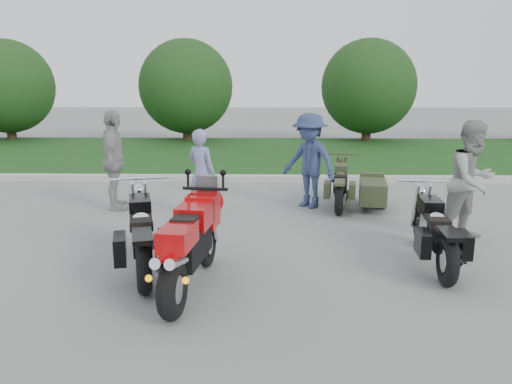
{
  "coord_description": "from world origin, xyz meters",
  "views": [
    {
      "loc": [
        0.15,
        -6.06,
        2.45
      ],
      "look_at": [
        -0.02,
        1.27,
        0.8
      ],
      "focal_mm": 35.0,
      "sensor_mm": 36.0,
      "label": 1
    }
  ],
  "objects_px": {
    "sportbike_red": "(190,242)",
    "cruiser_right": "(435,235)",
    "cruiser_sidecar": "(359,189)",
    "person_back": "(114,160)",
    "person_grey": "(472,181)",
    "person_denim": "(309,161)",
    "person_stripe": "(202,173)",
    "cruiser_left": "(142,237)"
  },
  "relations": [
    {
      "from": "sportbike_red",
      "to": "cruiser_right",
      "type": "height_order",
      "value": "sportbike_red"
    },
    {
      "from": "sportbike_red",
      "to": "cruiser_right",
      "type": "relative_size",
      "value": 1.0
    },
    {
      "from": "cruiser_sidecar",
      "to": "person_back",
      "type": "distance_m",
      "value": 4.75
    },
    {
      "from": "sportbike_red",
      "to": "cruiser_sidecar",
      "type": "relative_size",
      "value": 1.07
    },
    {
      "from": "cruiser_sidecar",
      "to": "person_grey",
      "type": "distance_m",
      "value": 2.43
    },
    {
      "from": "cruiser_right",
      "to": "person_denim",
      "type": "relative_size",
      "value": 1.19
    },
    {
      "from": "sportbike_red",
      "to": "person_stripe",
      "type": "distance_m",
      "value": 3.4
    },
    {
      "from": "cruiser_left",
      "to": "cruiser_right",
      "type": "relative_size",
      "value": 1.05
    },
    {
      "from": "person_denim",
      "to": "person_back",
      "type": "height_order",
      "value": "person_back"
    },
    {
      "from": "cruiser_right",
      "to": "sportbike_red",
      "type": "bearing_deg",
      "value": -158.86
    },
    {
      "from": "cruiser_left",
      "to": "person_denim",
      "type": "height_order",
      "value": "person_denim"
    },
    {
      "from": "person_grey",
      "to": "person_back",
      "type": "distance_m",
      "value": 6.3
    },
    {
      "from": "person_back",
      "to": "sportbike_red",
      "type": "bearing_deg",
      "value": -161.99
    },
    {
      "from": "cruiser_sidecar",
      "to": "person_back",
      "type": "xyz_separation_m",
      "value": [
        -4.71,
        -0.23,
        0.58
      ]
    },
    {
      "from": "sportbike_red",
      "to": "cruiser_right",
      "type": "bearing_deg",
      "value": 22.85
    },
    {
      "from": "cruiser_right",
      "to": "person_stripe",
      "type": "relative_size",
      "value": 1.36
    },
    {
      "from": "cruiser_right",
      "to": "cruiser_sidecar",
      "type": "xyz_separation_m",
      "value": [
        -0.46,
        3.12,
        -0.06
      ]
    },
    {
      "from": "cruiser_right",
      "to": "person_stripe",
      "type": "distance_m",
      "value": 4.26
    },
    {
      "from": "cruiser_sidecar",
      "to": "person_denim",
      "type": "bearing_deg",
      "value": -173.02
    },
    {
      "from": "person_back",
      "to": "cruiser_left",
      "type": "bearing_deg",
      "value": -167.82
    },
    {
      "from": "cruiser_right",
      "to": "person_denim",
      "type": "bearing_deg",
      "value": 119.54
    },
    {
      "from": "sportbike_red",
      "to": "cruiser_sidecar",
      "type": "distance_m",
      "value": 4.84
    },
    {
      "from": "person_stripe",
      "to": "person_grey",
      "type": "distance_m",
      "value": 4.54
    },
    {
      "from": "sportbike_red",
      "to": "person_grey",
      "type": "bearing_deg",
      "value": 34.02
    },
    {
      "from": "sportbike_red",
      "to": "person_denim",
      "type": "relative_size",
      "value": 1.19
    },
    {
      "from": "cruiser_left",
      "to": "person_grey",
      "type": "relative_size",
      "value": 1.23
    },
    {
      "from": "cruiser_right",
      "to": "person_grey",
      "type": "distance_m",
      "value": 1.57
    },
    {
      "from": "cruiser_right",
      "to": "person_stripe",
      "type": "height_order",
      "value": "person_stripe"
    },
    {
      "from": "sportbike_red",
      "to": "cruiser_sidecar",
      "type": "bearing_deg",
      "value": 63.07
    },
    {
      "from": "sportbike_red",
      "to": "person_stripe",
      "type": "relative_size",
      "value": 1.36
    },
    {
      "from": "person_stripe",
      "to": "person_grey",
      "type": "bearing_deg",
      "value": -165.06
    },
    {
      "from": "person_grey",
      "to": "person_denim",
      "type": "height_order",
      "value": "person_grey"
    },
    {
      "from": "cruiser_right",
      "to": "person_back",
      "type": "xyz_separation_m",
      "value": [
        -5.16,
        2.88,
        0.53
      ]
    },
    {
      "from": "cruiser_left",
      "to": "person_back",
      "type": "relative_size",
      "value": 1.2
    },
    {
      "from": "person_stripe",
      "to": "sportbike_red",
      "type": "bearing_deg",
      "value": 126.7
    },
    {
      "from": "cruiser_left",
      "to": "person_back",
      "type": "height_order",
      "value": "person_back"
    },
    {
      "from": "cruiser_left",
      "to": "person_denim",
      "type": "xyz_separation_m",
      "value": [
        2.43,
        3.45,
        0.46
      ]
    },
    {
      "from": "cruiser_right",
      "to": "cruiser_sidecar",
      "type": "bearing_deg",
      "value": 103.44
    },
    {
      "from": "cruiser_right",
      "to": "person_denim",
      "type": "height_order",
      "value": "person_denim"
    },
    {
      "from": "cruiser_right",
      "to": "cruiser_sidecar",
      "type": "distance_m",
      "value": 3.15
    },
    {
      "from": "person_grey",
      "to": "cruiser_right",
      "type": "bearing_deg",
      "value": -157.13
    },
    {
      "from": "person_grey",
      "to": "person_denim",
      "type": "xyz_separation_m",
      "value": [
        -2.34,
        1.98,
        -0.01
      ]
    }
  ]
}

